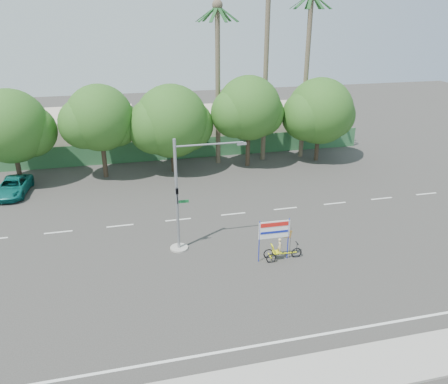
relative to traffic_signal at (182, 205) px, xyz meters
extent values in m
plane|color=#33302D|center=(2.20, -3.98, -2.92)|extent=(120.00, 120.00, 0.00)
cube|color=gray|center=(2.20, -11.48, -2.86)|extent=(50.00, 2.40, 0.12)
cube|color=#336B3D|center=(2.20, 17.52, -1.92)|extent=(38.00, 0.08, 2.00)
cube|color=beige|center=(-7.80, 22.02, -0.92)|extent=(12.00, 8.00, 4.00)
cube|color=beige|center=(10.20, 22.02, -1.12)|extent=(14.00, 8.00, 3.60)
cylinder|color=#473828|center=(-11.80, 14.02, -1.16)|extent=(0.40, 0.40, 3.52)
sphere|color=#275218|center=(-11.80, 14.02, 2.04)|extent=(6.00, 6.00, 6.00)
sphere|color=#275218|center=(-10.45, 14.32, 1.48)|extent=(4.32, 4.32, 4.32)
cylinder|color=#473828|center=(-4.80, 14.02, -1.05)|extent=(0.40, 0.40, 3.74)
sphere|color=#275218|center=(-4.80, 14.02, 2.35)|extent=(5.60, 5.60, 5.60)
sphere|color=#275218|center=(-3.54, 14.32, 1.76)|extent=(4.03, 4.03, 4.03)
sphere|color=#275218|center=(-6.06, 13.77, 2.01)|extent=(4.26, 4.26, 4.26)
cylinder|color=#473828|center=(1.20, 14.02, -1.27)|extent=(0.40, 0.40, 3.30)
sphere|color=#275218|center=(1.20, 14.02, 1.73)|extent=(6.40, 6.40, 6.40)
sphere|color=#275218|center=(2.64, 14.32, 1.21)|extent=(4.61, 4.61, 4.61)
sphere|color=#275218|center=(-0.24, 13.77, 1.43)|extent=(4.86, 4.86, 4.86)
cylinder|color=#473828|center=(8.20, 14.02, -0.98)|extent=(0.40, 0.40, 3.87)
sphere|color=#275218|center=(8.20, 14.02, 2.54)|extent=(5.80, 5.80, 5.80)
sphere|color=#275218|center=(9.50, 14.32, 1.92)|extent=(4.18, 4.18, 4.18)
sphere|color=#275218|center=(6.89, 13.77, 2.19)|extent=(4.41, 4.41, 4.41)
cylinder|color=#473828|center=(15.20, 14.02, -1.20)|extent=(0.40, 0.40, 3.43)
sphere|color=#275218|center=(15.20, 14.02, 1.92)|extent=(6.20, 6.20, 6.20)
sphere|color=#275218|center=(16.59, 14.32, 1.37)|extent=(4.46, 4.46, 4.46)
sphere|color=#275218|center=(13.80, 13.77, 1.61)|extent=(4.71, 4.71, 4.71)
cylinder|color=#70604C|center=(10.20, 15.52, 5.58)|extent=(0.44, 0.44, 17.00)
cylinder|color=#70604C|center=(14.20, 15.52, 4.58)|extent=(0.44, 0.44, 15.00)
cube|color=#1C4C21|center=(15.14, 15.52, 11.42)|extent=(1.91, 0.28, 1.36)
cube|color=#1C4C21|center=(14.92, 16.12, 11.42)|extent=(1.65, 1.44, 1.36)
cube|color=#1C4C21|center=(14.36, 16.44, 11.42)|extent=(0.61, 1.93, 1.36)
cube|color=#1C4C21|center=(13.73, 16.33, 11.42)|extent=(1.20, 1.80, 1.36)
cube|color=#1C4C21|center=(13.31, 15.84, 11.42)|extent=(1.89, 0.92, 1.36)
cube|color=#1C4C21|center=(13.31, 15.19, 11.42)|extent=(1.89, 0.92, 1.36)
cube|color=#1C4C21|center=(13.73, 14.70, 11.42)|extent=(1.20, 1.80, 1.36)
cube|color=#1C4C21|center=(14.36, 14.59, 11.42)|extent=(0.61, 1.93, 1.36)
cube|color=#1C4C21|center=(14.92, 14.91, 11.42)|extent=(1.65, 1.44, 1.36)
cylinder|color=#70604C|center=(5.70, 15.52, 4.08)|extent=(0.44, 0.44, 14.00)
sphere|color=#70604C|center=(5.70, 15.52, 11.08)|extent=(0.90, 0.90, 0.90)
cube|color=#1C4C21|center=(6.64, 15.52, 10.42)|extent=(1.91, 0.28, 1.36)
cube|color=#1C4C21|center=(6.42, 16.12, 10.42)|extent=(1.65, 1.44, 1.36)
cube|color=#1C4C21|center=(5.86, 16.44, 10.42)|extent=(0.61, 1.93, 1.36)
cube|color=#1C4C21|center=(5.23, 16.33, 10.42)|extent=(1.20, 1.80, 1.36)
cube|color=#1C4C21|center=(4.81, 15.84, 10.42)|extent=(1.89, 0.92, 1.36)
cube|color=#1C4C21|center=(4.81, 15.19, 10.42)|extent=(1.89, 0.92, 1.36)
cube|color=#1C4C21|center=(5.23, 14.70, 10.42)|extent=(1.20, 1.80, 1.36)
cube|color=#1C4C21|center=(5.86, 14.59, 10.42)|extent=(0.61, 1.93, 1.36)
cube|color=#1C4C21|center=(6.42, 14.91, 10.42)|extent=(1.65, 1.44, 1.36)
cylinder|color=gray|center=(-0.30, 0.02, -2.87)|extent=(1.10, 1.10, 0.10)
cylinder|color=gray|center=(-0.30, 0.02, 0.58)|extent=(0.18, 0.18, 7.00)
cylinder|color=gray|center=(1.70, 0.02, 3.63)|extent=(4.00, 0.10, 0.10)
cube|color=gray|center=(3.60, 0.02, 3.53)|extent=(0.55, 0.20, 0.12)
imported|color=black|center=(-0.30, -0.20, 0.68)|extent=(0.16, 0.20, 1.00)
cube|color=#14662D|center=(0.05, 0.02, 0.23)|extent=(0.70, 0.04, 0.18)
torus|color=black|center=(6.35, -2.61, -2.63)|extent=(0.66, 0.09, 0.66)
torus|color=black|center=(4.71, -2.29, -2.65)|extent=(0.62, 0.09, 0.62)
torus|color=black|center=(4.69, -2.83, -2.65)|extent=(0.62, 0.09, 0.62)
cube|color=yellow|center=(5.53, -2.58, -2.57)|extent=(1.66, 0.10, 0.06)
cube|color=yellow|center=(4.70, -2.56, -2.63)|extent=(0.07, 0.59, 0.05)
cube|color=yellow|center=(5.14, -2.57, -2.43)|extent=(0.50, 0.42, 0.06)
cube|color=yellow|center=(4.87, -2.57, -2.16)|extent=(0.23, 0.41, 0.53)
cylinder|color=black|center=(6.35, -2.61, -2.24)|extent=(0.03, 0.03, 0.54)
cube|color=black|center=(6.35, -2.61, -1.97)|extent=(0.05, 0.44, 0.04)
imported|color=#CCB284|center=(5.28, -2.58, -2.06)|extent=(0.26, 0.39, 1.05)
cylinder|color=#1725B0|center=(4.02, -2.54, -1.60)|extent=(0.06, 0.06, 2.63)
cylinder|color=#1725B0|center=(5.77, -2.59, -1.60)|extent=(0.06, 0.06, 2.63)
cube|color=white|center=(4.89, -2.57, -0.92)|extent=(1.85, 0.10, 1.07)
cube|color=red|center=(4.89, -2.60, -0.58)|extent=(1.66, 0.06, 0.25)
cube|color=#1725B0|center=(4.89, -2.60, -1.07)|extent=(1.66, 0.06, 0.14)
cylinder|color=black|center=(5.91, -2.59, -1.90)|extent=(0.02, 0.02, 2.04)
cube|color=red|center=(5.57, -2.58, -1.26)|extent=(0.86, 0.04, 0.64)
imported|color=#0E655F|center=(-11.91, 11.64, -2.26)|extent=(2.59, 4.89, 1.31)
camera|label=1|loc=(-3.09, -23.49, 10.72)|focal=35.00mm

